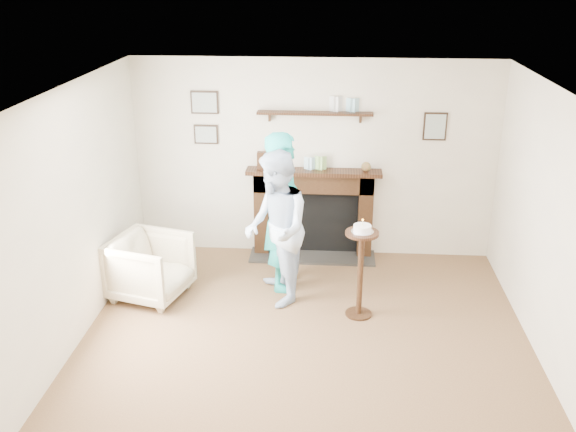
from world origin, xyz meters
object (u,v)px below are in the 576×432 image
object	(u,v)px
woman	(284,284)
armchair	(153,295)
man	(277,299)
pedestal_table	(361,257)

from	to	relation	value
woman	armchair	bearing A→B (deg)	106.34
man	pedestal_table	xyz separation A→B (m)	(0.91, -0.28, 0.68)
man	woman	world-z (taller)	woman
armchair	pedestal_table	distance (m)	2.44
pedestal_table	woman	bearing A→B (deg)	142.90
man	woman	bearing A→B (deg)	155.75
man	pedestal_table	world-z (taller)	pedestal_table
armchair	man	xyz separation A→B (m)	(1.42, 0.02, 0.00)
armchair	woman	world-z (taller)	woman
armchair	man	size ratio (longest dim) A/B	0.46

